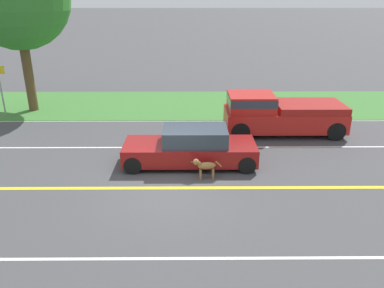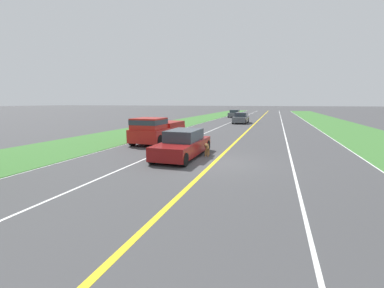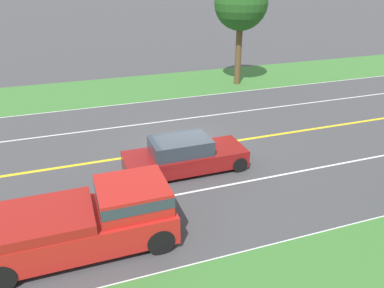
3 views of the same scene
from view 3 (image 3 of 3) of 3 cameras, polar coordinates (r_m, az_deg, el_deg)
name	(u,v)px [view 3 (image 3 of 3)]	position (r m, az deg, el deg)	size (l,w,h in m)	color
ground_plane	(186,148)	(16.78, -0.87, -0.67)	(400.00, 400.00, 0.00)	#424244
centre_divider_line	(186,148)	(16.77, -0.87, -0.66)	(0.18, 160.00, 0.01)	yellow
lane_edge_line_right	(264,248)	(11.39, 10.85, -15.24)	(0.14, 160.00, 0.01)	white
lane_edge_line_left	(150,101)	(23.04, -6.47, 6.50)	(0.14, 160.00, 0.01)	white
lane_dash_same_dir	(217,187)	(13.90, 3.77, -6.58)	(0.10, 160.00, 0.01)	white
lane_dash_oncoming	(165,121)	(19.85, -4.10, 3.49)	(0.10, 160.00, 0.01)	white
grass_verge_left	(139,88)	(25.84, -8.04, 8.50)	(6.00, 160.00, 0.03)	#3D7533
ego_car	(184,156)	(14.68, -1.23, -1.82)	(1.80, 4.78, 1.40)	maroon
dog	(165,149)	(15.67, -4.09, -0.80)	(0.30, 1.08, 0.75)	olive
pickup_truck	(89,219)	(11.10, -15.41, -10.98)	(2.14, 5.21, 1.81)	red
roadside_tree_left_near	(241,4)	(25.77, 7.47, 20.43)	(3.46, 3.46, 7.07)	brown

